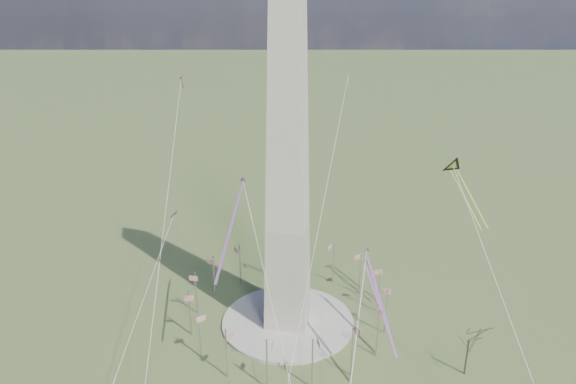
# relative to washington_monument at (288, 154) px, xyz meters

# --- Properties ---
(ground) EXTENTS (2000.00, 2000.00, 0.00)m
(ground) POSITION_rel_washington_monument_xyz_m (0.00, 0.00, -47.95)
(ground) COLOR #4A6633
(ground) RESTS_ON ground
(plaza) EXTENTS (36.00, 36.00, 0.80)m
(plaza) POSITION_rel_washington_monument_xyz_m (0.00, 0.00, -47.55)
(plaza) COLOR beige
(plaza) RESTS_ON ground
(washington_monument) EXTENTS (15.56, 15.56, 100.00)m
(washington_monument) POSITION_rel_washington_monument_xyz_m (0.00, 0.00, 0.00)
(washington_monument) COLOR beige
(washington_monument) RESTS_ON plaza
(flagpole_ring) EXTENTS (54.40, 54.40, 13.00)m
(flagpole_ring) POSITION_rel_washington_monument_xyz_m (-0.00, -0.00, -40.68)
(flagpole_ring) COLOR #B8BABE
(flagpole_ring) RESTS_ON ground
(tree_near) EXTENTS (7.97, 7.97, 13.94)m
(tree_near) POSITION_rel_washington_monument_xyz_m (44.77, -12.96, -38.01)
(tree_near) COLOR #4E442F
(tree_near) RESTS_ON ground
(kite_delta_black) EXTENTS (11.22, 16.64, 13.88)m
(kite_delta_black) POSITION_rel_washington_monument_xyz_m (40.92, 11.14, -5.27)
(kite_delta_black) COLOR black
(kite_delta_black) RESTS_ON ground
(kite_diamond_purple) EXTENTS (2.13, 2.93, 8.58)m
(kite_diamond_purple) POSITION_rel_washington_monument_xyz_m (-34.68, 9.07, -23.13)
(kite_diamond_purple) COLOR navy
(kite_diamond_purple) RESTS_ON ground
(kite_streamer_left) EXTENTS (9.09, 21.17, 15.21)m
(kite_streamer_left) POSITION_rel_washington_monument_xyz_m (22.92, -13.88, -25.98)
(kite_streamer_left) COLOR red
(kite_streamer_left) RESTS_ON ground
(kite_streamer_mid) EXTENTS (2.22, 23.81, 16.36)m
(kite_streamer_mid) POSITION_rel_washington_monument_xyz_m (-10.22, -12.69, -11.17)
(kite_streamer_mid) COLOR red
(kite_streamer_mid) RESTS_ON ground
(kite_streamer_right) EXTENTS (9.06, 18.03, 13.24)m
(kite_streamer_right) POSITION_rel_washington_monument_xyz_m (22.84, -0.66, -35.26)
(kite_streamer_right) COLOR red
(kite_streamer_right) RESTS_ON ground
(kite_small_red) EXTENTS (1.30, 1.77, 4.49)m
(kite_small_red) POSITION_rel_washington_monument_xyz_m (-40.43, 36.24, 12.34)
(kite_small_red) COLOR red
(kite_small_red) RESTS_ON ground
(kite_small_white) EXTENTS (1.01, 1.63, 3.92)m
(kite_small_white) POSITION_rel_washington_monument_xyz_m (11.36, 39.18, 13.91)
(kite_small_white) COLOR white
(kite_small_white) RESTS_ON ground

